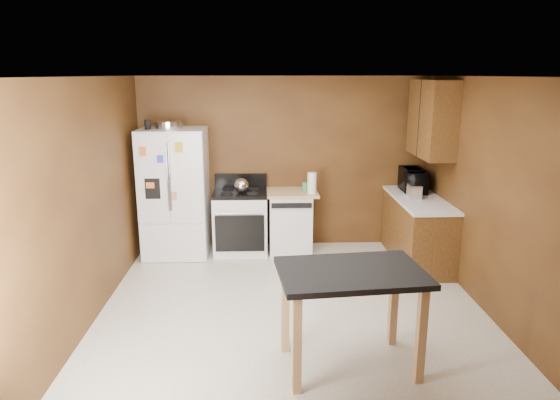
{
  "coord_description": "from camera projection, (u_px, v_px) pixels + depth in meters",
  "views": [
    {
      "loc": [
        -0.31,
        -5.0,
        2.53
      ],
      "look_at": [
        -0.11,
        0.85,
        1.04
      ],
      "focal_mm": 32.0,
      "sensor_mm": 36.0,
      "label": 1
    }
  ],
  "objects": [
    {
      "name": "island",
      "position": [
        351.0,
        285.0,
        4.26
      ],
      "size": [
        1.3,
        0.94,
        0.91
      ],
      "color": "black",
      "rests_on": "ground"
    },
    {
      "name": "kettle",
      "position": [
        241.0,
        186.0,
        6.99
      ],
      "size": [
        0.21,
        0.21,
        0.21
      ],
      "primitive_type": "sphere",
      "color": "silver",
      "rests_on": "gas_range"
    },
    {
      "name": "paper_towel",
      "position": [
        312.0,
        183.0,
        6.99
      ],
      "size": [
        0.17,
        0.17,
        0.29
      ],
      "primitive_type": "cylinder",
      "rotation": [
        0.0,
        0.0,
        0.42
      ],
      "color": "white",
      "rests_on": "dishwasher"
    },
    {
      "name": "wall_back",
      "position": [
        284.0,
        163.0,
        7.35
      ],
      "size": [
        4.2,
        0.0,
        4.2
      ],
      "primitive_type": "plane",
      "rotation": [
        1.57,
        0.0,
        0.0
      ],
      "color": "brown",
      "rests_on": "ground"
    },
    {
      "name": "roasting_pan",
      "position": [
        169.0,
        125.0,
        6.84
      ],
      "size": [
        0.39,
        0.39,
        0.1
      ],
      "primitive_type": "cylinder",
      "color": "silver",
      "rests_on": "refrigerator"
    },
    {
      "name": "right_cabinets",
      "position": [
        422.0,
        197.0,
        6.75
      ],
      "size": [
        0.63,
        1.58,
        2.45
      ],
      "color": "brown",
      "rests_on": "ground"
    },
    {
      "name": "pen_cup",
      "position": [
        148.0,
        125.0,
        6.69
      ],
      "size": [
        0.08,
        0.08,
        0.13
      ],
      "primitive_type": "cylinder",
      "color": "black",
      "rests_on": "refrigerator"
    },
    {
      "name": "dishwasher",
      "position": [
        290.0,
        220.0,
        7.26
      ],
      "size": [
        0.78,
        0.63,
        0.89
      ],
      "color": "white",
      "rests_on": "ground"
    },
    {
      "name": "green_canister",
      "position": [
        306.0,
        186.0,
        7.23
      ],
      "size": [
        0.12,
        0.12,
        0.11
      ],
      "primitive_type": "cylinder",
      "rotation": [
        0.0,
        0.0,
        -0.3
      ],
      "color": "#3EA35E",
      "rests_on": "dishwasher"
    },
    {
      "name": "wall_left",
      "position": [
        89.0,
        202.0,
        5.1
      ],
      "size": [
        0.0,
        4.5,
        4.5
      ],
      "primitive_type": "plane",
      "rotation": [
        1.57,
        0.0,
        1.57
      ],
      "color": "brown",
      "rests_on": "ground"
    },
    {
      "name": "floor",
      "position": [
        292.0,
        311.0,
        5.48
      ],
      "size": [
        4.5,
        4.5,
        0.0
      ],
      "primitive_type": "plane",
      "color": "silver",
      "rests_on": "ground"
    },
    {
      "name": "wall_right",
      "position": [
        492.0,
        199.0,
        5.24
      ],
      "size": [
        0.0,
        4.5,
        4.5
      ],
      "primitive_type": "plane",
      "rotation": [
        1.57,
        0.0,
        -1.57
      ],
      "color": "brown",
      "rests_on": "ground"
    },
    {
      "name": "refrigerator",
      "position": [
        175.0,
        193.0,
        7.01
      ],
      "size": [
        0.9,
        0.8,
        1.8
      ],
      "color": "white",
      "rests_on": "ground"
    },
    {
      "name": "gas_range",
      "position": [
        241.0,
        221.0,
        7.21
      ],
      "size": [
        0.76,
        0.68,
        1.1
      ],
      "color": "white",
      "rests_on": "ground"
    },
    {
      "name": "wall_front",
      "position": [
        316.0,
        293.0,
        2.99
      ],
      "size": [
        4.2,
        0.0,
        4.2
      ],
      "primitive_type": "plane",
      "rotation": [
        -1.57,
        0.0,
        0.0
      ],
      "color": "brown",
      "rests_on": "ground"
    },
    {
      "name": "microwave",
      "position": [
        413.0,
        181.0,
        7.07
      ],
      "size": [
        0.37,
        0.54,
        0.3
      ],
      "primitive_type": "imported",
      "rotation": [
        0.0,
        0.0,
        1.57
      ],
      "color": "black",
      "rests_on": "right_cabinets"
    },
    {
      "name": "ceiling",
      "position": [
        294.0,
        76.0,
        4.86
      ],
      "size": [
        4.5,
        4.5,
        0.0
      ],
      "primitive_type": "plane",
      "rotation": [
        3.14,
        0.0,
        0.0
      ],
      "color": "white",
      "rests_on": "ground"
    },
    {
      "name": "toaster",
      "position": [
        414.0,
        191.0,
        6.72
      ],
      "size": [
        0.17,
        0.26,
        0.18
      ],
      "primitive_type": "cube",
      "rotation": [
        0.0,
        0.0,
        -0.06
      ],
      "color": "silver",
      "rests_on": "right_cabinets"
    }
  ]
}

